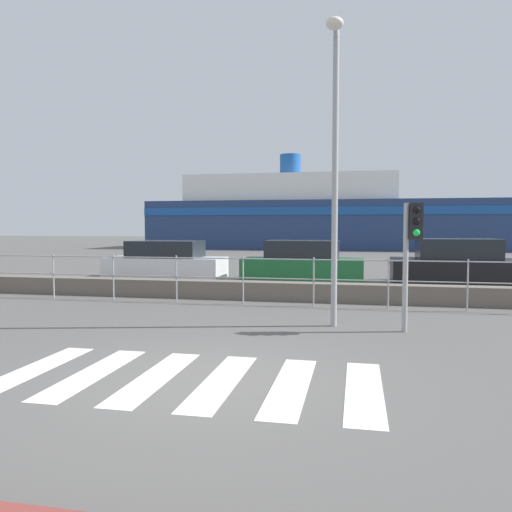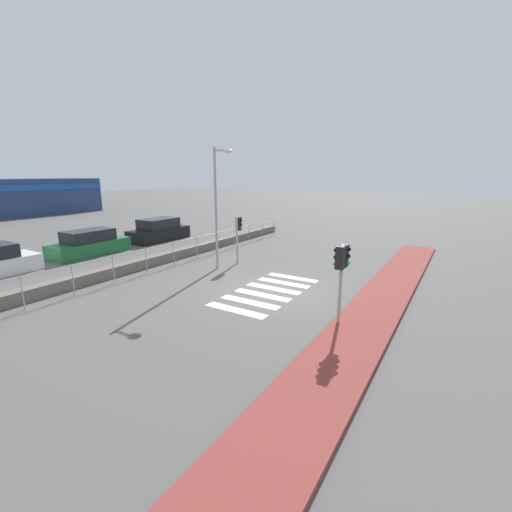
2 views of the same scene
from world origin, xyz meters
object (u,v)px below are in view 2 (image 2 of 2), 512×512
at_px(traffic_light_near, 342,263).
at_px(parked_car_green, 89,244).
at_px(traffic_light_far, 238,230).
at_px(parked_car_black, 159,231).
at_px(streetlamp, 219,195).

bearing_deg(traffic_light_near, parked_car_green, 83.32).
distance_m(traffic_light_near, traffic_light_far, 8.47).
bearing_deg(parked_car_black, streetlamp, -114.50).
bearing_deg(parked_car_black, traffic_light_far, -105.63).
relative_size(traffic_light_far, parked_car_black, 0.55).
distance_m(traffic_light_far, parked_car_green, 9.07).
distance_m(streetlamp, parked_car_black, 9.68).
relative_size(traffic_light_near, streetlamp, 0.44).
height_order(traffic_light_far, parked_car_black, traffic_light_far).
xyz_separation_m(traffic_light_near, traffic_light_far, (4.77, 7.00, -0.22)).
xyz_separation_m(traffic_light_near, parked_car_green, (1.81, 15.50, -1.38)).
distance_m(traffic_light_far, parked_car_black, 8.90).
xyz_separation_m(traffic_light_near, streetlamp, (3.32, 7.11, 1.60)).
distance_m(parked_car_green, parked_car_black, 5.33).
height_order(streetlamp, parked_car_green, streetlamp).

